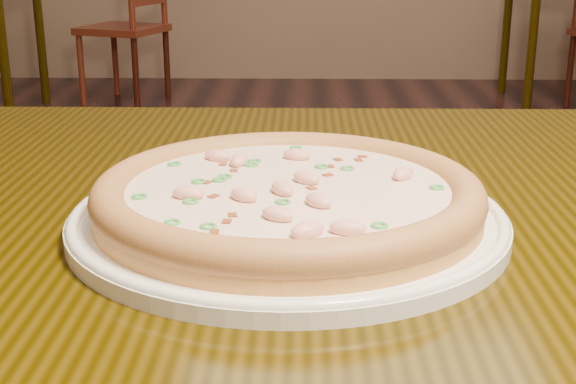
{
  "coord_description": "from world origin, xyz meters",
  "views": [
    {
      "loc": [
        -0.33,
        -1.02,
        0.97
      ],
      "look_at": [
        -0.34,
        -0.43,
        0.78
      ],
      "focal_mm": 50.0,
      "sensor_mm": 36.0,
      "label": 1
    }
  ],
  "objects_px": {
    "hero_table": "(426,315)",
    "chair_b": "(131,28)",
    "pizza": "(288,196)",
    "plate": "(288,218)"
  },
  "relations": [
    {
      "from": "hero_table",
      "to": "chair_b",
      "type": "distance_m",
      "value": 4.2
    },
    {
      "from": "hero_table",
      "to": "pizza",
      "type": "xyz_separation_m",
      "value": [
        -0.12,
        -0.05,
        0.13
      ]
    },
    {
      "from": "pizza",
      "to": "chair_b",
      "type": "xyz_separation_m",
      "value": [
        -1.0,
        4.09,
        -0.34
      ]
    },
    {
      "from": "hero_table",
      "to": "chair_b",
      "type": "height_order",
      "value": "chair_b"
    },
    {
      "from": "hero_table",
      "to": "plate",
      "type": "relative_size",
      "value": 3.53
    },
    {
      "from": "plate",
      "to": "pizza",
      "type": "xyz_separation_m",
      "value": [
        -0.0,
        -0.0,
        0.02
      ]
    },
    {
      "from": "chair_b",
      "to": "pizza",
      "type": "bearing_deg",
      "value": -76.21
    },
    {
      "from": "plate",
      "to": "chair_b",
      "type": "relative_size",
      "value": 0.36
    },
    {
      "from": "hero_table",
      "to": "pizza",
      "type": "relative_size",
      "value": 3.96
    },
    {
      "from": "plate",
      "to": "pizza",
      "type": "relative_size",
      "value": 1.12
    }
  ]
}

